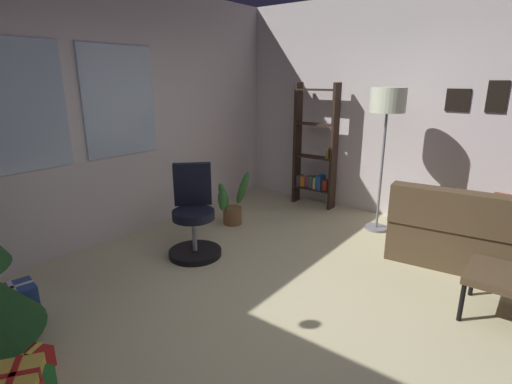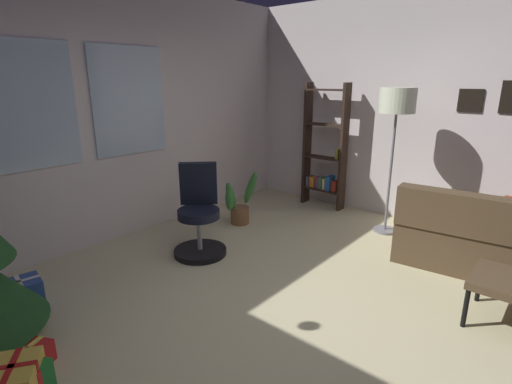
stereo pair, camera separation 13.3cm
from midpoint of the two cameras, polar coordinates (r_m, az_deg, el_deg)
The scene contains 11 objects.
ground_plane at distance 3.33m, azimuth 10.36°, elevation -18.18°, with size 5.35×5.35×0.10m, color beige.
wall_back_with_windows at distance 4.71m, azimuth -19.17°, elevation 10.76°, with size 5.35×0.12×2.86m.
wall_right_with_frames at distance 5.32m, azimuth 26.41°, elevation 10.47°, with size 0.12×5.35×2.86m.
couch at distance 4.62m, azimuth 34.10°, elevation -5.89°, with size 1.67×1.86×0.81m.
footstool at distance 3.58m, azimuth 33.85°, elevation -11.23°, with size 0.53×0.47×0.38m.
gift_box_red at distance 3.08m, azimuth -29.30°, elevation -20.60°, with size 0.32×0.29×0.16m.
gift_box_blue at distance 3.76m, azimuth -30.32°, elevation -12.97°, with size 0.34×0.30×0.26m.
office_chair at distance 4.18m, azimuth -7.44°, elevation -4.02°, with size 0.59×0.59×0.97m.
bookshelf at distance 5.70m, azimuth 10.73°, elevation 5.52°, with size 0.18×0.64×1.77m.
floor_lamp at distance 4.79m, azimuth 20.73°, elevation 11.31°, with size 0.41×0.41×1.72m.
potted_plant at distance 5.02m, azimuth -1.70°, elevation -1.98°, with size 0.54×0.25×0.67m.
Camera 2 is at (-2.38, -1.36, 1.82)m, focal length 27.25 mm.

